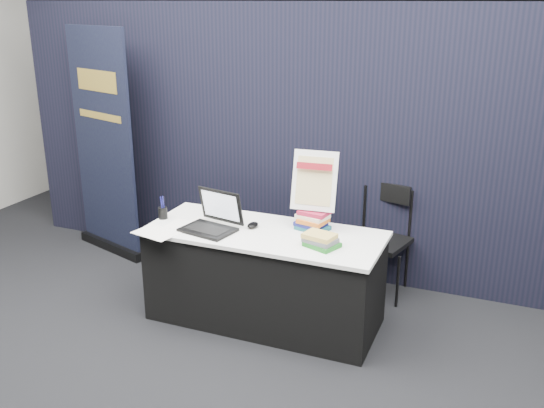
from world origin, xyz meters
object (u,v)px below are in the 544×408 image
Objects in this scene: stacking_chair at (382,235)px; book_stack_tall at (312,220)px; pullup_banner at (105,157)px; display_table at (264,276)px; book_stack_short at (320,241)px; laptop at (211,221)px; info_sign at (314,181)px.

book_stack_tall is at bearing -107.49° from stacking_chair.
book_stack_tall is at bearing 5.02° from pullup_banner.
book_stack_short is (0.48, -0.12, 0.42)m from display_table.
stacking_chair is at bearing 51.25° from laptop.
info_sign reaches higher than book_stack_tall.
display_table is at bearing -116.62° from stacking_chair.
stacking_chair reaches higher than book_stack_short.
info_sign reaches higher than display_table.
laptop reaches higher than stacking_chair.
book_stack_tall reaches higher than display_table.
display_table is at bearing 165.60° from book_stack_short.
laptop is at bearing -165.12° from display_table.
pullup_banner reaches higher than stacking_chair.
display_table is 6.74× the size of book_stack_short.
display_table is at bearing -1.81° from pullup_banner.
book_stack_short is at bearing -90.01° from stacking_chair.
laptop is 0.20× the size of pullup_banner.
display_table is 7.12× the size of book_stack_tall.
stacking_chair reaches higher than display_table.
book_stack_short is at bearing -14.40° from display_table.
pullup_banner is (-2.30, 0.54, 0.15)m from book_stack_tall.
laptop is 1.80m from pullup_banner.
book_stack_tall is 0.55× the size of info_sign.
laptop is at bearing -9.30° from pullup_banner.
info_sign is at bearing 33.83° from display_table.
display_table is 4.15× the size of laptop.
laptop is at bearing 178.76° from book_stack_short.
stacking_chair is at bearing 52.25° from info_sign.
info_sign is 2.36m from pullup_banner.
pullup_banner reaches higher than book_stack_short.
display_table is at bearing -151.29° from info_sign.
pullup_banner is (-1.98, 0.72, 0.59)m from display_table.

